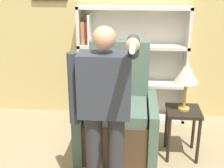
% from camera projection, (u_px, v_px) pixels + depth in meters
% --- Properties ---
extents(wall_back, '(8.00, 0.11, 2.80)m').
position_uv_depth(wall_back, '(119.00, 18.00, 4.26)').
color(wall_back, tan).
rests_on(wall_back, ground_plane).
extents(bookcase, '(1.48, 0.28, 1.59)m').
position_uv_depth(bookcase, '(126.00, 66.00, 4.32)').
color(bookcase, silver).
rests_on(bookcase, ground_plane).
extents(armchair, '(0.90, 0.84, 1.25)m').
position_uv_depth(armchair, '(118.00, 118.00, 3.66)').
color(armchair, '#4C3823').
rests_on(armchair, ground_plane).
extents(person_standing, '(0.59, 0.78, 1.62)m').
position_uv_depth(person_standing, '(104.00, 107.00, 2.64)').
color(person_standing, '#2D2D33').
rests_on(person_standing, ground_plane).
extents(side_table, '(0.37, 0.37, 0.57)m').
position_uv_depth(side_table, '(183.00, 119.00, 3.48)').
color(side_table, black).
rests_on(side_table, ground_plane).
extents(table_lamp, '(0.27, 0.27, 0.54)m').
position_uv_depth(table_lamp, '(187.00, 74.00, 3.29)').
color(table_lamp, gold).
rests_on(table_lamp, side_table).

